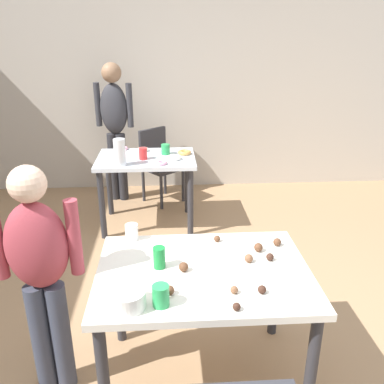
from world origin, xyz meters
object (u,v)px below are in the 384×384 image
chair_far_table (158,161)px  dining_table_near (203,285)px  soda_can (159,257)px  dining_table_far (146,169)px  mixing_bowl (128,299)px  pitcher_far (120,152)px  person_adult_far (115,120)px  person_girl_near (40,267)px

chair_far_table → dining_table_near: bearing=-84.2°
chair_far_table → soda_can: soda_can is taller
dining_table_far → mixing_bowl: (0.01, -2.42, 0.16)m
mixing_bowl → pitcher_far: 2.18m
person_adult_far → person_girl_near: bearing=-91.6°
dining_table_far → mixing_bowl: mixing_bowl is taller
dining_table_near → chair_far_table: bearing=95.8°
dining_table_far → chair_far_table: size_ratio=1.14×
person_adult_far → mixing_bowl: person_adult_far is taller
dining_table_near → mixing_bowl: (-0.38, -0.30, 0.14)m
person_adult_far → mixing_bowl: (0.40, -3.16, -0.19)m
mixing_bowl → person_adult_far: bearing=97.1°
person_girl_near → person_adult_far: person_adult_far is taller
person_girl_near → pitcher_far: size_ratio=5.26×
person_girl_near → pitcher_far: 1.90m
chair_far_table → dining_table_far: bearing=-99.2°
chair_far_table → soda_can: size_ratio=7.13×
chair_far_table → soda_can: 2.79m
person_adult_far → soda_can: size_ratio=13.32×
mixing_bowl → soda_can: (0.14, 0.34, 0.02)m
dining_table_far → soda_can: bearing=-85.7°
dining_table_near → soda_can: 0.29m
person_girl_near → soda_can: bearing=4.6°
person_adult_far → dining_table_far: bearing=-62.6°
chair_far_table → mixing_bowl: chair_far_table is taller
dining_table_far → person_girl_near: person_girl_near is taller
dining_table_far → pitcher_far: bearing=-132.2°
chair_far_table → person_adult_far: bearing=174.3°
soda_can → person_adult_far: bearing=100.8°
soda_can → person_girl_near: bearing=-175.4°
dining_table_far → soda_can: size_ratio=8.11×
dining_table_near → mixing_bowl: 0.50m
dining_table_far → mixing_bowl: 2.43m
mixing_bowl → dining_table_near: bearing=37.9°
pitcher_far → chair_far_table: bearing=70.0°
dining_table_far → pitcher_far: size_ratio=3.82×
chair_far_table → person_girl_near: 2.90m
dining_table_far → mixing_bowl: bearing=-89.7°
dining_table_near → mixing_bowl: bearing=-142.1°
person_girl_near → soda_can: person_girl_near is taller
mixing_bowl → pitcher_far: pitcher_far is taller
person_adult_far → soda_can: person_adult_far is taller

